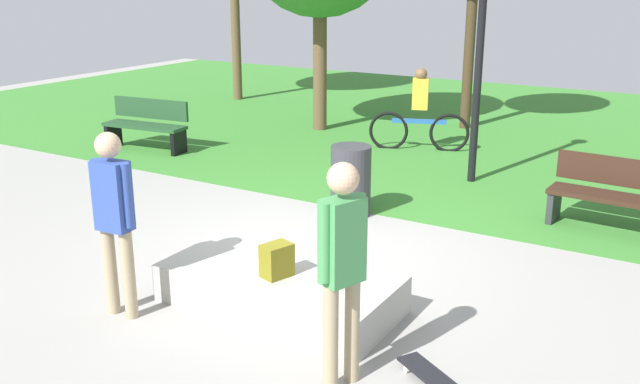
% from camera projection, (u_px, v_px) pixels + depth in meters
% --- Properties ---
extents(ground_plane, '(28.00, 28.00, 0.00)m').
position_uv_depth(ground_plane, '(301.00, 254.00, 8.16)').
color(ground_plane, gray).
extents(grass_lawn, '(26.60, 12.30, 0.01)m').
position_uv_depth(grass_lawn, '(503.00, 129.00, 14.59)').
color(grass_lawn, '#387A2D').
rests_on(grass_lawn, ground_plane).
extents(concrete_ledge, '(2.30, 1.06, 0.38)m').
position_uv_depth(concrete_ledge, '(280.00, 289.00, 6.84)').
color(concrete_ledge, '#A8A59E').
rests_on(concrete_ledge, ground_plane).
extents(backpack_on_ledge, '(0.28, 0.33, 0.32)m').
position_uv_depth(backpack_on_ledge, '(277.00, 260.00, 6.61)').
color(backpack_on_ledge, olive).
rests_on(backpack_on_ledge, concrete_ledge).
extents(skater_performing_trick, '(0.43, 0.23, 1.78)m').
position_uv_depth(skater_performing_trick, '(114.00, 211.00, 6.42)').
color(skater_performing_trick, tan).
rests_on(skater_performing_trick, ground_plane).
extents(skater_watching, '(0.30, 0.41, 1.82)m').
position_uv_depth(skater_watching, '(342.00, 258.00, 5.27)').
color(skater_watching, tan).
rests_on(skater_watching, ground_plane).
extents(skateboard_by_ledge, '(0.79, 0.59, 0.08)m').
position_uv_depth(skateboard_by_ledge, '(435.00, 379.00, 5.54)').
color(skateboard_by_ledge, black).
rests_on(skateboard_by_ledge, ground_plane).
extents(park_bench_near_path, '(1.64, 0.64, 0.91)m').
position_uv_depth(park_bench_near_path, '(147.00, 123.00, 12.84)').
color(park_bench_near_path, '#1E4223').
rests_on(park_bench_near_path, ground_plane).
extents(park_bench_far_right, '(1.63, 0.57, 0.91)m').
position_uv_depth(park_bench_far_right, '(617.00, 194.00, 8.77)').
color(park_bench_far_right, '#331E14').
rests_on(park_bench_far_right, ground_plane).
extents(lamp_post, '(0.28, 0.28, 3.86)m').
position_uv_depth(lamp_post, '(481.00, 26.00, 10.30)').
color(lamp_post, black).
rests_on(lamp_post, ground_plane).
extents(trash_bin, '(0.54, 0.54, 0.94)m').
position_uv_depth(trash_bin, '(351.00, 181.00, 9.37)').
color(trash_bin, '#333338').
rests_on(trash_bin, ground_plane).
extents(cyclist_on_bicycle, '(1.73, 0.69, 1.52)m').
position_uv_depth(cyclist_on_bicycle, '(419.00, 116.00, 12.76)').
color(cyclist_on_bicycle, black).
rests_on(cyclist_on_bicycle, ground_plane).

